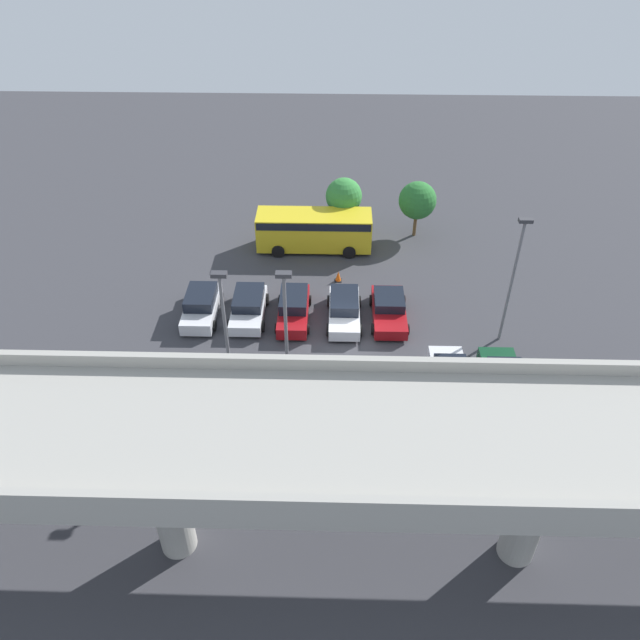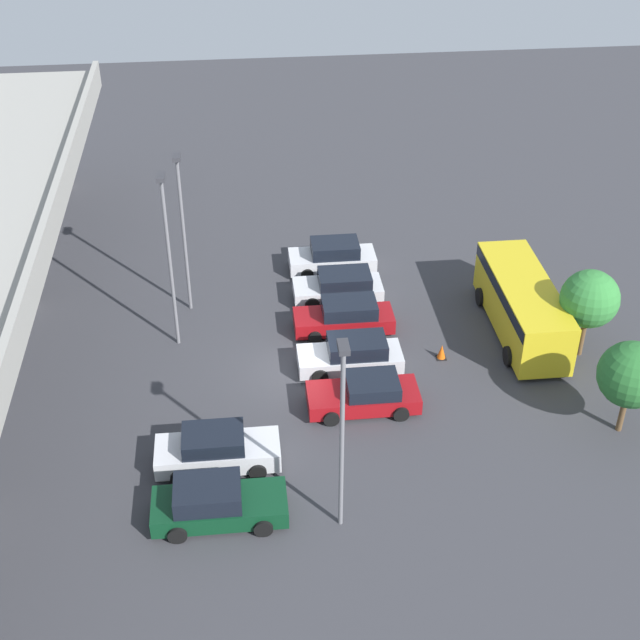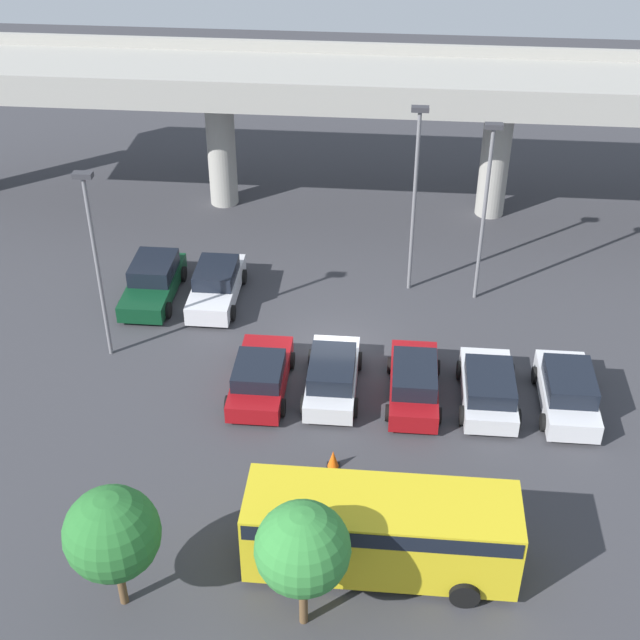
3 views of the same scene
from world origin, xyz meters
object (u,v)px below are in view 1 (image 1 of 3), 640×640
at_px(parked_car_4, 294,308).
at_px(traffic_cone, 338,276).
at_px(parked_car_1, 451,379).
at_px(tree_front_left, 417,201).
at_px(parked_car_0, 505,381).
at_px(parked_car_6, 201,305).
at_px(parked_car_5, 248,306).
at_px(lamp_post_mid_lot, 286,336).
at_px(lamp_post_near_aisle, 514,272).
at_px(lamp_post_by_overpass, 226,331).
at_px(parked_car_3, 344,309).
at_px(shuttle_bus, 314,228).
at_px(tree_front_centre, 344,196).
at_px(parked_car_2, 389,309).

bearing_deg(parked_car_4, traffic_cone, 146.25).
distance_m(parked_car_1, tree_front_left, 16.12).
bearing_deg(parked_car_0, parked_car_6, 69.96).
distance_m(parked_car_5, lamp_post_mid_lot, 9.29).
height_order(lamp_post_near_aisle, lamp_post_by_overpass, lamp_post_by_overpass).
xyz_separation_m(parked_car_3, parked_car_6, (8.53, -0.17, 0.01)).
xyz_separation_m(parked_car_5, lamp_post_near_aisle, (-14.63, 1.79, 3.86)).
relative_size(shuttle_bus, traffic_cone, 11.20).
relative_size(lamp_post_near_aisle, tree_front_left, 1.90).
xyz_separation_m(parked_car_1, parked_car_4, (8.47, -5.99, -0.02)).
height_order(parked_car_3, tree_front_centre, tree_front_centre).
bearing_deg(parked_car_3, shuttle_bus, -165.82).
relative_size(parked_car_1, lamp_post_by_overpass, 0.59).
xyz_separation_m(shuttle_bus, lamp_post_by_overpass, (3.60, 15.20, 3.08)).
xyz_separation_m(parked_car_0, shuttle_bus, (10.28, -14.05, 0.83)).
distance_m(parked_car_5, shuttle_bus, 8.78).
distance_m(shuttle_bus, tree_front_centre, 3.26).
distance_m(lamp_post_near_aisle, tree_front_left, 12.44).
height_order(parked_car_2, lamp_post_by_overpass, lamp_post_by_overpass).
relative_size(tree_front_left, tree_front_centre, 0.97).
distance_m(parked_car_5, tree_front_left, 14.83).
distance_m(parked_car_4, parked_car_6, 5.52).
xyz_separation_m(parked_car_0, tree_front_left, (3.11, -16.04, 2.01)).
distance_m(parked_car_0, parked_car_2, 8.29).
height_order(parked_car_1, parked_car_2, parked_car_1).
relative_size(parked_car_2, shuttle_bus, 0.58).
distance_m(parked_car_2, shuttle_bus, 9.25).
xyz_separation_m(lamp_post_by_overpass, tree_front_left, (-10.77, -17.18, -1.89)).
bearing_deg(parked_car_1, shuttle_bus, 28.19).
xyz_separation_m(parked_car_2, shuttle_bus, (4.71, -7.91, 0.91)).
height_order(parked_car_4, parked_car_6, parked_car_6).
bearing_deg(parked_car_3, parked_car_0, 54.16).
relative_size(parked_car_4, lamp_post_near_aisle, 0.59).
height_order(parked_car_0, tree_front_left, tree_front_left).
height_order(parked_car_5, tree_front_left, tree_front_left).
bearing_deg(parked_car_5, parked_car_4, 88.29).
bearing_deg(parked_car_0, lamp_post_mid_lot, 98.57).
xyz_separation_m(parked_car_1, lamp_post_near_aisle, (-3.46, -4.28, 3.83)).
bearing_deg(tree_front_left, parked_car_0, 100.97).
bearing_deg(shuttle_bus, tree_front_left, -164.53).
distance_m(parked_car_1, parked_car_3, 8.04).
bearing_deg(parked_car_1, traffic_cone, 30.27).
bearing_deg(lamp_post_by_overpass, parked_car_2, -138.78).
bearing_deg(parked_car_5, lamp_post_by_overpass, 0.48).
bearing_deg(parked_car_4, tree_front_left, 140.87).
bearing_deg(parked_car_1, parked_car_2, 24.68).
bearing_deg(parked_car_3, parked_car_2, 94.14).
bearing_deg(parked_car_2, tree_front_centre, -165.09).
xyz_separation_m(parked_car_3, tree_front_left, (-5.12, -10.09, 2.01)).
height_order(parked_car_2, lamp_post_near_aisle, lamp_post_near_aisle).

